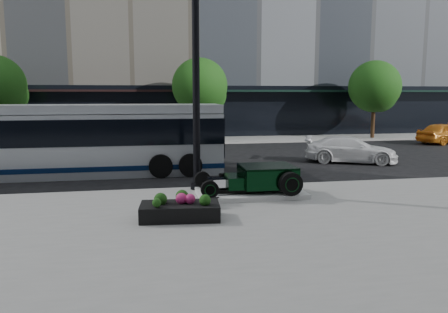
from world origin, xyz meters
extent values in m
plane|color=black|center=(0.00, 0.00, 0.00)|extent=(120.00, 120.00, 0.00)
cube|color=gray|center=(0.00, -10.50, 0.06)|extent=(70.00, 17.00, 0.12)
cube|color=gray|center=(0.00, 14.00, 0.06)|extent=(70.00, 4.00, 0.12)
cube|color=black|center=(-10.00, 16.20, 2.00)|extent=(22.00, 0.50, 4.00)
cube|color=black|center=(13.00, 16.20, 2.00)|extent=(24.00, 0.50, 4.00)
cube|color=black|center=(-10.00, 15.60, 3.60)|extent=(22.00, 1.60, 0.15)
cube|color=black|center=(13.00, 15.60, 3.60)|extent=(24.00, 1.60, 0.15)
sphere|color=#13360E|center=(-11.40, 13.30, 3.32)|extent=(2.60, 2.60, 2.60)
cylinder|color=black|center=(1.00, 13.00, 1.42)|extent=(0.28, 0.28, 2.60)
sphere|color=#13360E|center=(1.00, 13.00, 3.92)|extent=(3.80, 3.80, 3.80)
sphere|color=#13360E|center=(1.60, 13.30, 3.32)|extent=(2.60, 2.60, 2.60)
cylinder|color=black|center=(14.00, 13.00, 1.42)|extent=(0.28, 0.28, 2.60)
sphere|color=#13360E|center=(14.00, 13.00, 3.92)|extent=(3.80, 3.80, 3.80)
sphere|color=#13360E|center=(14.60, 13.30, 3.32)|extent=(2.60, 2.60, 2.60)
cube|color=silver|center=(0.45, -3.63, 0.20)|extent=(3.40, 1.80, 0.15)
cube|color=black|center=(0.45, -4.08, 0.37)|extent=(3.00, 0.08, 0.10)
cube|color=black|center=(0.45, -3.18, 0.37)|extent=(3.00, 0.08, 0.10)
cube|color=black|center=(1.00, -3.63, 0.72)|extent=(1.70, 1.45, 0.62)
cube|color=black|center=(1.00, -3.63, 1.05)|extent=(1.70, 1.45, 0.06)
cube|color=black|center=(-0.10, -3.63, 0.60)|extent=(0.55, 1.05, 0.38)
cube|color=silver|center=(-0.65, -3.63, 0.55)|extent=(0.55, 0.55, 0.34)
cylinder|color=black|center=(-0.50, -3.63, 0.82)|extent=(0.18, 0.18, 0.10)
cylinder|color=black|center=(-1.00, -3.63, 0.43)|extent=(0.06, 1.55, 0.06)
cylinder|color=black|center=(1.50, -4.48, 0.63)|extent=(0.72, 0.24, 0.72)
cylinder|color=black|center=(1.50, -4.60, 0.63)|extent=(0.37, 0.02, 0.37)
torus|color=#0A3814|center=(1.50, -4.61, 0.63)|extent=(0.44, 0.02, 0.44)
cylinder|color=black|center=(1.50, -2.78, 0.63)|extent=(0.72, 0.24, 0.72)
cylinder|color=black|center=(1.50, -2.65, 0.63)|extent=(0.37, 0.02, 0.37)
torus|color=#0A3814|center=(1.50, -2.64, 0.63)|extent=(0.44, 0.02, 0.44)
cylinder|color=black|center=(-1.00, -4.41, 0.54)|extent=(0.54, 0.16, 0.54)
cylinder|color=black|center=(-1.00, -4.49, 0.54)|extent=(0.28, 0.02, 0.28)
torus|color=#0A3814|center=(-1.00, -4.50, 0.54)|extent=(0.34, 0.02, 0.34)
cylinder|color=black|center=(-1.00, -2.85, 0.54)|extent=(0.54, 0.16, 0.54)
cylinder|color=black|center=(-1.00, -2.76, 0.54)|extent=(0.28, 0.02, 0.28)
torus|color=#0A3814|center=(-1.00, -2.75, 0.54)|extent=(0.34, 0.02, 0.34)
cube|color=silver|center=(-1.04, -4.85, 0.23)|extent=(0.47, 0.41, 0.22)
cube|color=black|center=(-1.04, -4.85, 0.35)|extent=(0.47, 0.40, 0.15)
cylinder|color=black|center=(-1.13, -2.34, 4.17)|extent=(0.24, 0.24, 8.10)
cylinder|color=black|center=(-1.13, -2.34, 0.22)|extent=(0.45, 0.45, 0.20)
cube|color=black|center=(-2.02, -5.89, 0.32)|extent=(2.13, 1.20, 0.41)
sphere|color=#D72674|center=(-2.73, -5.89, 0.65)|extent=(0.27, 0.27, 0.27)
sphere|color=#13360E|center=(-2.45, -5.89, 0.65)|extent=(0.27, 0.27, 0.27)
sphere|color=#D72674|center=(-2.16, -5.89, 0.65)|extent=(0.27, 0.27, 0.27)
sphere|color=#13360E|center=(-1.87, -5.89, 0.65)|extent=(0.27, 0.27, 0.27)
sphere|color=#D72674|center=(-1.59, -5.89, 0.65)|extent=(0.27, 0.27, 0.27)
sphere|color=#13360E|center=(-1.30, -5.89, 0.65)|extent=(0.27, 0.27, 0.27)
cube|color=silver|center=(-5.64, 1.85, 1.27)|extent=(12.00, 2.55, 2.55)
cube|color=#081B43|center=(-5.64, 1.85, 0.42)|extent=(12.05, 2.60, 0.20)
cube|color=black|center=(-5.64, 1.85, 1.85)|extent=(12.05, 2.60, 1.05)
cube|color=silver|center=(-5.64, 1.85, 2.75)|extent=(12.00, 2.40, 0.35)
cube|color=black|center=(0.39, 1.85, 1.55)|extent=(0.06, 2.30, 1.70)
cylinder|color=black|center=(-2.24, 0.55, 0.48)|extent=(0.96, 0.28, 0.96)
cylinder|color=black|center=(-2.24, 3.15, 0.48)|extent=(0.96, 0.28, 0.96)
cylinder|color=black|center=(-1.04, 0.55, 0.48)|extent=(0.96, 0.28, 0.96)
cylinder|color=black|center=(-1.04, 3.15, 0.48)|extent=(0.96, 0.28, 0.96)
imported|color=white|center=(7.15, 2.86, 0.64)|extent=(4.77, 3.44, 1.28)
imported|color=orange|center=(17.44, 9.43, 0.72)|extent=(4.51, 2.68, 1.44)
camera|label=1|loc=(-2.92, -16.97, 3.35)|focal=35.00mm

